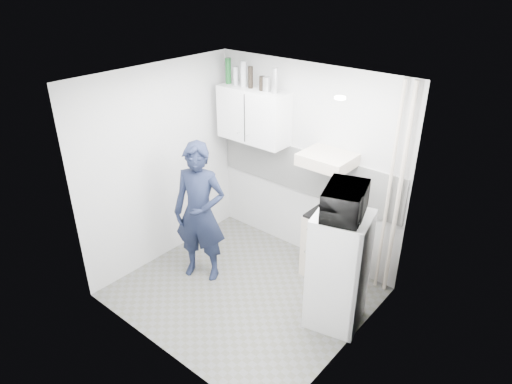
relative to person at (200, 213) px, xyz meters
The scene contains 24 objects.
floor 1.12m from the person, ahead, with size 2.80×2.80×0.00m, color #5C5C5C.
ceiling 1.82m from the person, ahead, with size 2.80×2.80×0.00m, color white.
wall_back 1.51m from the person, 63.34° to the left, with size 2.80×2.80×0.00m, color silver.
wall_left 0.84m from the person, behind, with size 2.60×2.60×0.00m, color silver.
wall_right 2.09m from the person, ahead, with size 2.60×2.60×0.00m, color silver.
person is the anchor object (origin of this frame).
stove 1.69m from the person, 40.63° to the left, with size 0.54×0.54×0.86m, color beige.
fridge 1.80m from the person, 11.43° to the left, with size 0.56×0.56×1.36m, color white.
stove_top 1.62m from the person, 40.63° to the left, with size 0.51×0.51×0.03m, color black.
saucepan 1.61m from the person, 43.26° to the left, with size 0.18×0.18×0.10m, color silver.
microwave 1.89m from the person, 11.43° to the left, with size 0.39×0.57×0.32m, color black.
bottle_a 1.92m from the person, 114.98° to the left, with size 0.08×0.08×0.33m, color #144C1E.
bottle_b 1.85m from the person, 109.36° to the left, with size 0.06×0.06×0.23m, color #B2B7BC.
bottle_c 1.86m from the person, 102.88° to the left, with size 0.08×0.08×0.33m, color #B2B7BC.
bottle_d 1.83m from the person, 97.15° to the left, with size 0.06×0.06×0.28m, color black.
canister_a 1.79m from the person, 87.64° to the left, with size 0.07×0.07×0.18m, color black.
canister_b 1.79m from the person, 84.02° to the left, with size 0.09×0.09×0.18m, color silver.
bottle_e 1.85m from the person, 77.67° to the left, with size 0.08×0.08×0.31m, color silver.
upper_cabinet 1.48m from the person, 94.79° to the left, with size 1.00×0.35×0.70m, color white.
range_hood 1.67m from the person, 43.67° to the left, with size 0.60×0.50×0.14m, color beige.
backsplash 1.48m from the person, 63.07° to the left, with size 2.74×0.03×0.60m, color white.
pipe_a 2.34m from the person, 32.07° to the left, with size 0.05×0.05×2.60m, color beige.
pipe_b 2.24m from the person, 33.72° to the left, with size 0.04×0.04×2.60m, color beige.
ceiling_spot_fixture 2.36m from the person, ahead, with size 0.10×0.10×0.02m, color white.
Camera 1 is at (2.98, -3.33, 3.65)m, focal length 32.00 mm.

